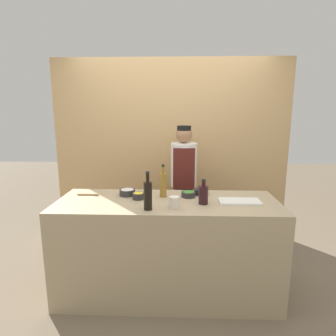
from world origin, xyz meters
The scene contains 14 objects.
ground_plane centered at (0.00, 0.00, 0.00)m, with size 14.00×14.00×0.00m, color #756651.
cabinet_wall centered at (0.00, 1.24, 1.20)m, with size 3.03×0.18×2.40m.
counter centered at (0.00, 0.00, 0.47)m, with size 2.05×0.74×0.93m.
sauce_bowl_yellow centered at (-0.28, 0.04, 0.96)m, with size 0.11×0.11×0.06m.
sauce_bowl_purple centered at (0.33, 0.22, 0.96)m, with size 0.14×0.14×0.06m.
sauce_bowl_green centered at (0.20, 0.13, 0.96)m, with size 0.14×0.14×0.05m.
sauce_bowl_white centered at (-0.40, 0.16, 0.96)m, with size 0.15×0.15×0.06m.
cutting_board centered at (0.66, -0.02, 0.94)m, with size 0.37×0.19×0.02m.
bottle_vinegar centered at (-0.05, 0.12, 1.06)m, with size 0.07×0.07×0.32m.
bottle_wine centered at (0.32, -0.07, 1.02)m, with size 0.08×0.08×0.23m.
bottle_soy centered at (-0.15, -0.24, 1.06)m, with size 0.07×0.07×0.33m.
cup_cream centered at (0.07, -0.19, 0.98)m, with size 0.09×0.09×0.10m.
wooden_spoon centered at (-0.76, 0.14, 0.94)m, with size 0.22×0.04×0.02m.
chef_center centered at (0.16, 0.83, 0.86)m, with size 0.31×0.31×1.58m.
Camera 1 is at (0.10, -2.48, 1.75)m, focal length 30.00 mm.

